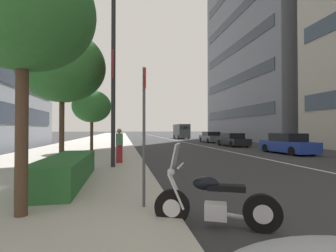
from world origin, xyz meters
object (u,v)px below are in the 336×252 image
(parking_sign_by_curb, at_px, (144,124))
(street_tree_near_plaza_corner, at_px, (92,106))
(pedestrian_on_plaza, at_px, (119,146))
(street_tree_by_lamp_post, at_px, (62,66))
(delivery_van_ahead, at_px, (181,131))
(car_approaching_light, at_px, (288,144))
(car_lead_in_lane, at_px, (233,140))
(street_tree_mid_sidewalk, at_px, (23,11))
(motorcycle_second_in_row, at_px, (213,203))
(street_lamp_with_banners, at_px, (122,40))
(car_mid_block_traffic, at_px, (211,137))

(parking_sign_by_curb, bearing_deg, street_tree_near_plaza_corner, 11.43)
(pedestrian_on_plaza, bearing_deg, street_tree_by_lamp_post, 172.73)
(parking_sign_by_curb, bearing_deg, delivery_van_ahead, -14.98)
(delivery_van_ahead, height_order, pedestrian_on_plaza, delivery_van_ahead)
(car_approaching_light, distance_m, parking_sign_by_curb, 15.32)
(car_approaching_light, xyz_separation_m, car_lead_in_lane, (7.92, 0.41, -0.04))
(street_tree_mid_sidewalk, height_order, street_tree_near_plaza_corner, street_tree_mid_sidewalk)
(motorcycle_second_in_row, height_order, street_tree_near_plaza_corner, street_tree_near_plaza_corner)
(street_lamp_with_banners, xyz_separation_m, pedestrian_on_plaza, (1.24, 0.13, -4.62))
(delivery_van_ahead, xyz_separation_m, street_tree_mid_sidewalk, (-39.18, 12.73, 2.49))
(car_approaching_light, bearing_deg, pedestrian_on_plaza, 105.15)
(motorcycle_second_in_row, bearing_deg, car_mid_block_traffic, -88.35)
(car_approaching_light, bearing_deg, street_tree_by_lamp_post, 103.14)
(street_tree_by_lamp_post, bearing_deg, street_lamp_with_banners, -110.74)
(street_tree_by_lamp_post, bearing_deg, street_tree_near_plaza_corner, -4.28)
(car_lead_in_lane, relative_size, street_tree_by_lamp_post, 0.72)
(motorcycle_second_in_row, height_order, parking_sign_by_curb, parking_sign_by_curb)
(parking_sign_by_curb, height_order, street_tree_by_lamp_post, street_tree_by_lamp_post)
(car_approaching_light, height_order, car_mid_block_traffic, car_approaching_light)
(street_lamp_with_banners, bearing_deg, car_lead_in_lane, -41.32)
(delivery_van_ahead, distance_m, street_tree_near_plaza_corner, 29.23)
(street_tree_by_lamp_post, bearing_deg, car_approaching_light, -74.85)
(car_approaching_light, bearing_deg, street_lamp_with_banners, 110.72)
(car_mid_block_traffic, distance_m, parking_sign_by_curb, 27.64)
(street_lamp_with_banners, height_order, street_tree_near_plaza_corner, street_lamp_with_banners)
(car_approaching_light, relative_size, street_lamp_with_banners, 0.47)
(parking_sign_by_curb, distance_m, street_lamp_with_banners, 6.64)
(parking_sign_by_curb, bearing_deg, pedestrian_on_plaza, 5.04)
(car_lead_in_lane, relative_size, parking_sign_by_curb, 1.52)
(motorcycle_second_in_row, xyz_separation_m, street_tree_near_plaza_corner, (13.96, 3.76, 2.95))
(motorcycle_second_in_row, relative_size, car_approaching_light, 0.48)
(car_mid_block_traffic, bearing_deg, street_lamp_with_banners, 149.48)
(motorcycle_second_in_row, distance_m, street_tree_near_plaza_corner, 14.75)
(motorcycle_second_in_row, distance_m, car_approaching_light, 15.15)
(street_tree_by_lamp_post, distance_m, street_tree_near_plaza_corner, 6.66)
(car_lead_in_lane, bearing_deg, street_tree_mid_sidewalk, 143.99)
(motorcycle_second_in_row, relative_size, car_mid_block_traffic, 0.48)
(car_approaching_light, height_order, delivery_van_ahead, delivery_van_ahead)
(car_lead_in_lane, height_order, street_lamp_with_banners, street_lamp_with_banners)
(car_lead_in_lane, xyz_separation_m, street_tree_mid_sidewalk, (-18.39, 13.07, 3.30))
(street_lamp_with_banners, height_order, street_tree_mid_sidewalk, street_lamp_with_banners)
(parking_sign_by_curb, bearing_deg, car_lead_in_lane, -30.57)
(delivery_van_ahead, height_order, street_lamp_with_banners, street_lamp_with_banners)
(motorcycle_second_in_row, height_order, street_tree_mid_sidewalk, street_tree_mid_sidewalk)
(parking_sign_by_curb, distance_m, street_tree_by_lamp_post, 7.69)
(street_tree_near_plaza_corner, bearing_deg, car_approaching_light, -100.86)
(car_lead_in_lane, relative_size, street_tree_mid_sidewalk, 0.89)
(motorcycle_second_in_row, distance_m, pedestrian_on_plaza, 7.86)
(street_tree_mid_sidewalk, height_order, street_tree_by_lamp_post, street_tree_by_lamp_post)
(motorcycle_second_in_row, xyz_separation_m, car_lead_in_lane, (19.22, -9.67, 0.19))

